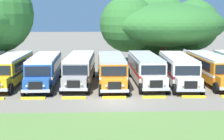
# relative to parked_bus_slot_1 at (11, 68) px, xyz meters

# --- Properties ---
(ground_plane) EXTENTS (220.00, 220.00, 0.00)m
(ground_plane) POSITION_rel_parked_bus_slot_1_xyz_m (10.15, -7.78, -1.58)
(ground_plane) COLOR slate
(parked_bus_slot_1) EXTENTS (2.73, 10.85, 2.82)m
(parked_bus_slot_1) POSITION_rel_parked_bus_slot_1_xyz_m (0.00, 0.00, 0.00)
(parked_bus_slot_1) COLOR yellow
(parked_bus_slot_1) RESTS_ON ground_plane
(parked_bus_slot_2) EXTENTS (2.91, 10.87, 2.82)m
(parked_bus_slot_2) POSITION_rel_parked_bus_slot_1_xyz_m (3.44, -0.54, 0.00)
(parked_bus_slot_2) COLOR #23519E
(parked_bus_slot_2) RESTS_ON ground_plane
(parked_bus_slot_3) EXTENTS (3.03, 10.88, 2.82)m
(parked_bus_slot_3) POSITION_rel_parked_bus_slot_1_xyz_m (6.93, -0.04, 0.00)
(parked_bus_slot_3) COLOR #9E9993
(parked_bus_slot_3) RESTS_ON ground_plane
(parked_bus_slot_4) EXTENTS (2.77, 10.85, 2.82)m
(parked_bus_slot_4) POSITION_rel_parked_bus_slot_1_xyz_m (10.13, -0.75, 0.00)
(parked_bus_slot_4) COLOR orange
(parked_bus_slot_4) RESTS_ON ground_plane
(parked_bus_slot_5) EXTENTS (2.90, 10.87, 2.82)m
(parked_bus_slot_5) POSITION_rel_parked_bus_slot_1_xyz_m (13.62, -0.26, 0.00)
(parked_bus_slot_5) COLOR silver
(parked_bus_slot_5) RESTS_ON ground_plane
(parked_bus_slot_6) EXTENTS (3.03, 10.89, 2.82)m
(parked_bus_slot_6) POSITION_rel_parked_bus_slot_1_xyz_m (16.83, -0.72, 0.00)
(parked_bus_slot_6) COLOR silver
(parked_bus_slot_6) RESTS_ON ground_plane
(parked_bus_slot_7) EXTENTS (2.85, 10.86, 2.82)m
(parked_bus_slot_7) POSITION_rel_parked_bus_slot_1_xyz_m (20.34, -0.21, 0.00)
(parked_bus_slot_7) COLOR orange
(parked_bus_slot_7) RESTS_ON ground_plane
(curb_wheelstop_2) EXTENTS (2.00, 0.36, 0.15)m
(curb_wheelstop_2) POSITION_rel_parked_bus_slot_1_xyz_m (3.42, -6.51, -1.51)
(curb_wheelstop_2) COLOR yellow
(curb_wheelstop_2) RESTS_ON ground_plane
(curb_wheelstop_3) EXTENTS (2.00, 0.36, 0.15)m
(curb_wheelstop_3) POSITION_rel_parked_bus_slot_1_xyz_m (6.78, -6.51, -1.51)
(curb_wheelstop_3) COLOR yellow
(curb_wheelstop_3) RESTS_ON ground_plane
(curb_wheelstop_4) EXTENTS (2.00, 0.36, 0.15)m
(curb_wheelstop_4) POSITION_rel_parked_bus_slot_1_xyz_m (10.15, -6.51, -1.51)
(curb_wheelstop_4) COLOR yellow
(curb_wheelstop_4) RESTS_ON ground_plane
(curb_wheelstop_5) EXTENTS (2.00, 0.36, 0.15)m
(curb_wheelstop_5) POSITION_rel_parked_bus_slot_1_xyz_m (13.51, -6.51, -1.51)
(curb_wheelstop_5) COLOR yellow
(curb_wheelstop_5) RESTS_ON ground_plane
(curb_wheelstop_6) EXTENTS (2.00, 0.36, 0.15)m
(curb_wheelstop_6) POSITION_rel_parked_bus_slot_1_xyz_m (16.87, -6.51, -1.51)
(curb_wheelstop_6) COLOR yellow
(curb_wheelstop_6) RESTS_ON ground_plane
(broad_shade_tree) EXTENTS (16.77, 18.26, 10.28)m
(broad_shade_tree) POSITION_rel_parked_bus_slot_1_xyz_m (17.55, 13.00, 3.79)
(broad_shade_tree) COLOR brown
(broad_shade_tree) RESTS_ON ground_plane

